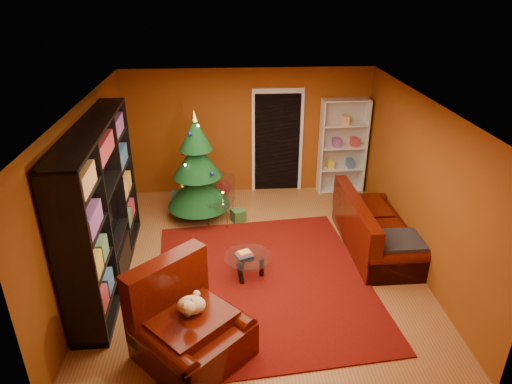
{
  "coord_description": "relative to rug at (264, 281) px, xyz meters",
  "views": [
    {
      "loc": [
        -0.45,
        -6.22,
        4.2
      ],
      "look_at": [
        0.0,
        0.4,
        1.05
      ],
      "focal_mm": 32.0,
      "sensor_mm": 36.0,
      "label": 1
    }
  ],
  "objects": [
    {
      "name": "gift_box_green",
      "position": [
        -0.33,
        1.93,
        0.11
      ],
      "size": [
        0.31,
        0.31,
        0.24
      ],
      "primitive_type": "cube",
      "rotation": [
        0.0,
        0.0,
        0.41
      ],
      "color": "#2B602A",
      "rests_on": "floor"
    },
    {
      "name": "rug",
      "position": [
        0.0,
        0.0,
        0.0
      ],
      "size": [
        3.46,
        3.93,
        0.02
      ],
      "primitive_type": "cube",
      "rotation": [
        0.0,
        0.0,
        0.1
      ],
      "color": "#620E08",
      "rests_on": "floor"
    },
    {
      "name": "media_unit",
      "position": [
        -2.33,
        0.32,
        1.19
      ],
      "size": [
        0.6,
        3.14,
        2.4
      ],
      "primitive_type": null,
      "rotation": [
        0.0,
        0.0,
        0.04
      ],
      "color": "black",
      "rests_on": "floor"
    },
    {
      "name": "gift_box_red",
      "position": [
        -0.6,
        3.16,
        0.1
      ],
      "size": [
        0.28,
        0.28,
        0.22
      ],
      "primitive_type": "cube",
      "rotation": [
        0.0,
        0.0,
        -0.31
      ],
      "color": "maroon",
      "rests_on": "floor"
    },
    {
      "name": "coffee_table",
      "position": [
        -0.23,
        0.14,
        0.18
      ],
      "size": [
        0.96,
        0.96,
        0.46
      ],
      "primitive_type": null,
      "rotation": [
        0.0,
        0.0,
        0.38
      ],
      "color": "gray",
      "rests_on": "rug"
    },
    {
      "name": "wall_left",
      "position": [
        -2.58,
        0.57,
        1.29
      ],
      "size": [
        0.05,
        5.5,
        2.6
      ],
      "primitive_type": "cube",
      "color": "#874010",
      "rests_on": "ground"
    },
    {
      "name": "wall_right",
      "position": [
        2.47,
        0.57,
        1.29
      ],
      "size": [
        0.05,
        5.5,
        2.6
      ],
      "primitive_type": "cube",
      "color": "#874010",
      "rests_on": "ground"
    },
    {
      "name": "dog",
      "position": [
        -0.97,
        -1.36,
        0.71
      ],
      "size": [
        0.5,
        0.49,
        0.31
      ],
      "primitive_type": null,
      "rotation": [
        0.0,
        0.0,
        0.76
      ],
      "color": "beige",
      "rests_on": "armchair"
    },
    {
      "name": "armchair",
      "position": [
        -0.98,
        -1.43,
        0.47
      ],
      "size": [
        1.74,
        1.74,
        0.96
      ],
      "primitive_type": null,
      "rotation": [
        0.0,
        0.0,
        0.76
      ],
      "color": "#380A03",
      "rests_on": "rug"
    },
    {
      "name": "white_bookshelf",
      "position": [
        1.89,
        3.14,
        0.99
      ],
      "size": [
        0.96,
        0.37,
        2.05
      ],
      "primitive_type": null,
      "rotation": [
        0.0,
        0.0,
        0.03
      ],
      "color": "white",
      "rests_on": "floor"
    },
    {
      "name": "doorway",
      "position": [
        0.54,
        3.3,
        1.04
      ],
      "size": [
        1.06,
        0.6,
        2.16
      ],
      "primitive_type": null,
      "color": "black",
      "rests_on": "floor"
    },
    {
      "name": "ceiling",
      "position": [
        -0.06,
        0.57,
        2.61
      ],
      "size": [
        5.0,
        5.5,
        0.05
      ],
      "primitive_type": "cube",
      "color": "silver",
      "rests_on": "wall_back"
    },
    {
      "name": "gift_box_teal",
      "position": [
        -1.45,
        2.5,
        0.16
      ],
      "size": [
        0.37,
        0.37,
        0.34
      ],
      "primitive_type": "cube",
      "rotation": [
        0.0,
        0.0,
        0.09
      ],
      "color": "#226A77",
      "rests_on": "floor"
    },
    {
      "name": "acrylic_chair",
      "position": [
        -0.66,
        1.87,
        0.42
      ],
      "size": [
        0.57,
        0.6,
        0.87
      ],
      "primitive_type": null,
      "rotation": [
        0.0,
        0.0,
        -0.32
      ],
      "color": "#66605B",
      "rests_on": "rug"
    },
    {
      "name": "sofa",
      "position": [
        1.96,
        0.84,
        0.45
      ],
      "size": [
        1.0,
        2.15,
        0.92
      ],
      "primitive_type": null,
      "rotation": [
        0.0,
        0.0,
        1.59
      ],
      "color": "#380A03",
      "rests_on": "rug"
    },
    {
      "name": "floor",
      "position": [
        -0.06,
        0.57,
        -0.04
      ],
      "size": [
        5.0,
        5.5,
        0.05
      ],
      "primitive_type": "cube",
      "color": "brown",
      "rests_on": "ground"
    },
    {
      "name": "wall_back",
      "position": [
        -0.06,
        3.34,
        1.29
      ],
      "size": [
        5.0,
        0.05,
        2.6
      ],
      "primitive_type": "cube",
      "color": "#874010",
      "rests_on": "ground"
    },
    {
      "name": "christmas_tree",
      "position": [
        -1.06,
        2.14,
        1.01
      ],
      "size": [
        1.4,
        1.4,
        2.11
      ],
      "primitive_type": null,
      "rotation": [
        0.0,
        0.0,
        0.2
      ],
      "color": "#0C3B17",
      "rests_on": "floor"
    }
  ]
}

